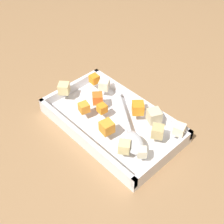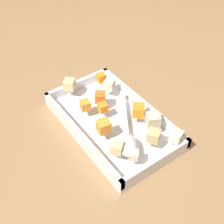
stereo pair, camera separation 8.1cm
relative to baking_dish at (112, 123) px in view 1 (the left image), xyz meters
name	(u,v)px [view 1 (the left image)]	position (x,y,z in m)	size (l,w,h in m)	color
ground_plane	(105,127)	(0.01, 0.02, -0.01)	(4.00, 4.00, 0.00)	#936D47
baking_dish	(112,123)	(0.00, 0.00, 0.00)	(0.38, 0.22, 0.04)	silver
carrot_chunk_back_center	(102,108)	(0.03, 0.01, 0.04)	(0.02, 0.02, 0.02)	orange
carrot_chunk_heap_side	(84,107)	(0.06, 0.05, 0.04)	(0.03, 0.03, 0.03)	orange
carrot_chunk_corner_nw	(138,108)	(-0.04, -0.06, 0.05)	(0.03, 0.03, 0.03)	orange
carrot_chunk_far_left	(107,127)	(-0.04, 0.05, 0.05)	(0.03, 0.03, 0.03)	orange
carrot_chunk_mid_right	(94,79)	(0.14, -0.06, 0.04)	(0.03, 0.03, 0.03)	orange
carrot_chunk_heap_top	(97,98)	(0.07, -0.01, 0.05)	(0.03, 0.03, 0.03)	orange
potato_chunk_mid_left	(179,129)	(-0.17, -0.08, 0.05)	(0.03, 0.03, 0.03)	beige
potato_chunk_far_right	(154,116)	(-0.09, -0.07, 0.05)	(0.03, 0.03, 0.03)	beige
potato_chunk_near_left	(124,147)	(-0.11, 0.06, 0.05)	(0.03, 0.03, 0.03)	#E0CC89
potato_chunk_rim_edge	(158,131)	(-0.13, -0.03, 0.05)	(0.03, 0.03, 0.03)	tan
potato_chunk_corner_se	(104,85)	(0.10, -0.06, 0.05)	(0.03, 0.03, 0.03)	beige
potato_chunk_corner_sw	(64,88)	(0.17, 0.04, 0.05)	(0.03, 0.03, 0.03)	#E0CC89
potato_chunk_corner_ne	(142,152)	(-0.15, 0.04, 0.04)	(0.02, 0.02, 0.02)	beige
serving_spoon	(132,139)	(-0.10, 0.03, 0.04)	(0.22, 0.16, 0.02)	silver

